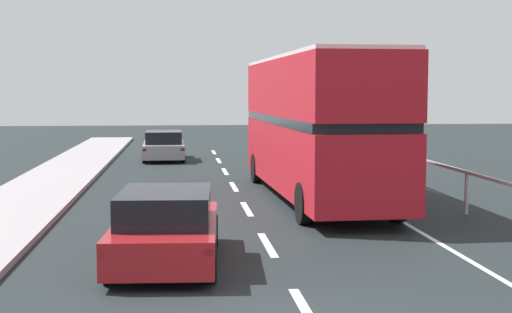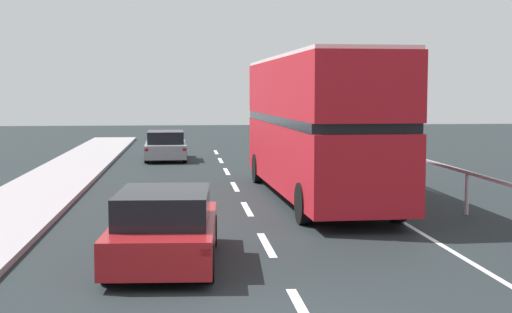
% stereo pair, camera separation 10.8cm
% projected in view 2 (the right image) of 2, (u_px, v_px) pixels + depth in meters
% --- Properties ---
extents(lane_paint_markings, '(3.73, 46.00, 0.01)m').
position_uv_depth(lane_paint_markings, '(338.00, 219.00, 18.18)').
color(lane_paint_markings, silver).
rests_on(lane_paint_markings, ground).
extents(bridge_side_railing, '(0.10, 42.00, 1.13)m').
position_uv_depth(bridge_side_railing, '(467.00, 179.00, 18.79)').
color(bridge_side_railing, '#B2A8B4').
rests_on(bridge_side_railing, ground).
extents(double_decker_bus_red, '(2.91, 11.17, 4.17)m').
position_uv_depth(double_decker_bus_red, '(316.00, 123.00, 21.37)').
color(double_decker_bus_red, '#B31621').
rests_on(double_decker_bus_red, ground).
extents(hatchback_car_near, '(2.08, 4.39, 1.37)m').
position_uv_depth(hatchback_car_near, '(165.00, 228.00, 13.48)').
color(hatchback_car_near, maroon).
rests_on(hatchback_car_near, ground).
extents(sedan_car_ahead, '(1.94, 4.36, 1.35)m').
position_uv_depth(sedan_car_ahead, '(166.00, 146.00, 33.83)').
color(sedan_car_ahead, gray).
rests_on(sedan_car_ahead, ground).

